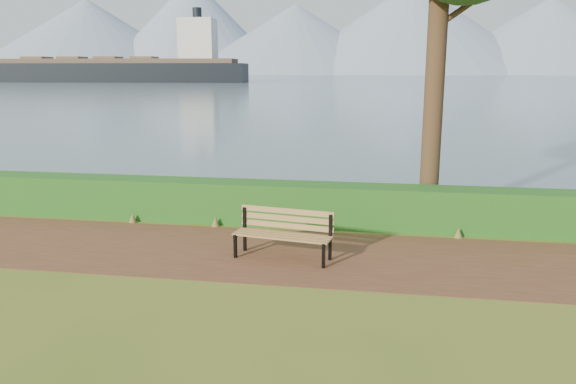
# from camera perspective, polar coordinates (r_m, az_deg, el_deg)

# --- Properties ---
(ground) EXTENTS (140.00, 140.00, 0.00)m
(ground) POSITION_cam_1_polar(r_m,az_deg,el_deg) (11.35, -5.02, -6.58)
(ground) COLOR #4D631C
(ground) RESTS_ON ground
(path) EXTENTS (40.00, 3.40, 0.01)m
(path) POSITION_cam_1_polar(r_m,az_deg,el_deg) (11.63, -4.65, -6.08)
(path) COLOR #4F301B
(path) RESTS_ON ground
(hedge) EXTENTS (32.00, 0.85, 1.00)m
(hedge) POSITION_cam_1_polar(r_m,az_deg,el_deg) (13.65, -2.33, -1.09)
(hedge) COLOR #134513
(hedge) RESTS_ON ground
(water) EXTENTS (700.00, 510.00, 0.00)m
(water) POSITION_cam_1_polar(r_m,az_deg,el_deg) (270.42, 9.15, 11.50)
(water) COLOR #465D71
(water) RESTS_ON ground
(mountains) EXTENTS (585.00, 190.00, 70.00)m
(mountains) POSITION_cam_1_polar(r_m,az_deg,el_deg) (417.29, 8.20, 15.61)
(mountains) COLOR gray
(mountains) RESTS_ON ground
(bench) EXTENTS (2.01, 0.88, 0.97)m
(bench) POSITION_cam_1_polar(r_m,az_deg,el_deg) (11.10, -0.40, -3.94)
(bench) COLOR black
(bench) RESTS_ON ground
(cargo_ship) EXTENTS (71.50, 17.34, 21.49)m
(cargo_ship) POSITION_cam_1_polar(r_m,az_deg,el_deg) (163.19, -16.07, 11.79)
(cargo_ship) COLOR black
(cargo_ship) RESTS_ON ground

